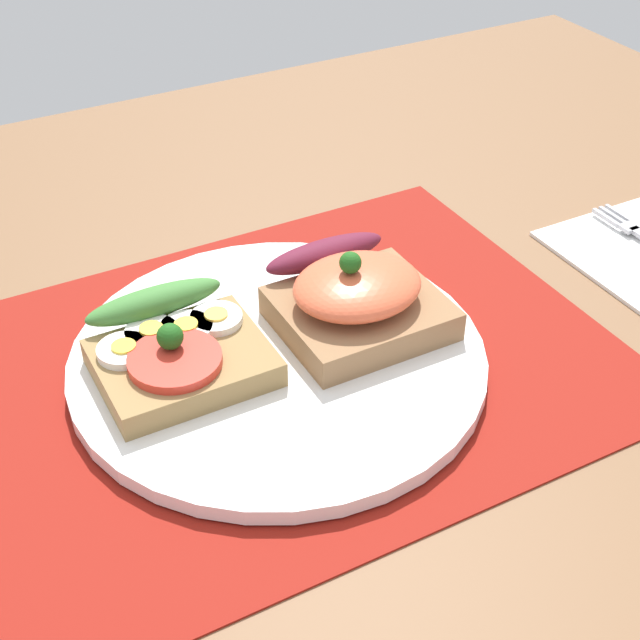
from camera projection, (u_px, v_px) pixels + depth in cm
name	position (u px, v px, depth cm)	size (l,w,h in cm)	color
ground_plane	(279.00, 388.00, 59.00)	(120.00, 90.00, 3.20)	brown
placemat	(278.00, 367.00, 57.95)	(42.19, 31.56, 0.30)	maroon
plate	(278.00, 359.00, 57.55)	(26.15, 26.15, 1.02)	white
sandwich_egg_tomato	(176.00, 349.00, 55.38)	(10.13, 9.58, 3.87)	#987747
sandwich_salmon	(357.00, 298.00, 58.40)	(10.23, 10.42, 5.85)	#936B46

